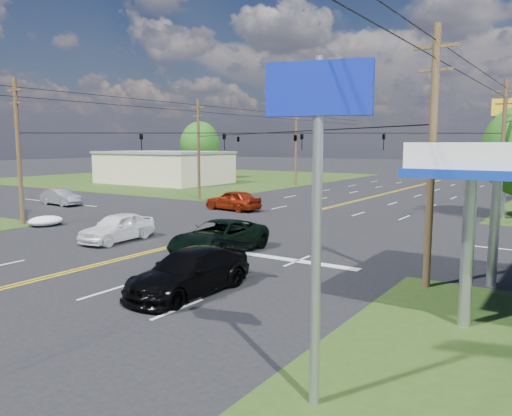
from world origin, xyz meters
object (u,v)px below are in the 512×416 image
Objects in this scene: pole_se at (432,155)px; sedan_silver at (61,197)px; suv_black at (189,272)px; pole_nw at (199,148)px; tree_far_l at (200,144)px; retail_nw at (164,168)px; polesign_se at (318,142)px; pole_sw at (18,150)px; pole_left_far at (296,145)px; pickup_dkgreen at (219,237)px; pickup_white at (117,227)px; pole_ne at (502,150)px.

sedan_silver is at bearing 166.45° from pole_se.
pole_nw is at bearing 130.60° from suv_black.
retail_nw is at bearing -78.69° from tree_far_l.
pole_nw is 1.37× the size of polesign_se.
tree_far_l is (-19.00, 41.00, 0.28)m from pole_sw.
polesign_se is at bearing -60.66° from pole_left_far.
pickup_white is (-6.50, -0.66, -0.02)m from pickup_dkgreen.
retail_nw is 1.60× the size of pole_left_far.
retail_nw is 35.48m from pole_sw.
retail_nw is 2.77× the size of pickup_dkgreen.
pole_nw is at bearing -90.00° from pole_left_far.
retail_nw is 45.04m from pickup_dkgreen.
pole_left_far reaches higher than pole_nw.
retail_nw is 41.02m from pickup_white.
pole_se is 31.62m from pole_nw.
retail_nw is at bearing 118.74° from pole_sw.
pickup_white is (28.50, -41.29, -4.42)m from tree_far_l.
pole_left_far reaches higher than pole_sw.
pole_se is 2.22× the size of sedan_silver.
pole_nw is 1.00× the size of pole_ne.
pole_sw is 1.00× the size of pole_nw.
retail_nw is at bearing 142.59° from pole_nw.
pole_nw is at bearing -32.77° from sedan_silver.
pole_ne reaches higher than tree_far_l.
pole_sw is at bearing -65.14° from tree_far_l.
polesign_se reaches higher than suv_black.
pole_se is 0.95× the size of pole_left_far.
polesign_se is (45.34, -50.86, 0.15)m from tree_far_l.
sedan_silver is (-7.20, 8.00, -4.21)m from pole_sw.
suv_black is at bearing -45.23° from retail_nw.
pole_nw is at bearing -50.44° from tree_far_l.
tree_far_l is 1.51× the size of pickup_dkgreen.
polesign_se is (10.34, -10.23, 4.55)m from pickup_dkgreen.
polesign_se reaches higher than pickup_dkgreen.
pickup_dkgreen is (16.00, -36.63, -4.37)m from pole_left_far.
pole_se is 1.09× the size of tree_far_l.
pole_ne is 32.20m from pole_left_far.
pole_nw is 2.08× the size of pickup_white.
pole_ne is (26.00, 0.00, 0.00)m from pole_nw.
pole_ne is 34.93m from sedan_silver.
pole_sw is at bearing -90.00° from pole_left_far.
pole_sw is 20.27m from suv_black.
pole_ne is 1.65× the size of pickup_dkgreen.
pole_sw is at bearing -90.00° from pole_nw.
pole_left_far is at bearing 90.00° from pole_nw.
pole_left_far is at bearing 112.34° from pickup_dkgreen.
pole_sw is 37.00m from pole_left_far.
sedan_silver is at bearing -66.92° from retail_nw.
polesign_se is at bearing -30.37° from suv_black.
polesign_se is at bearing -43.31° from retail_nw.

